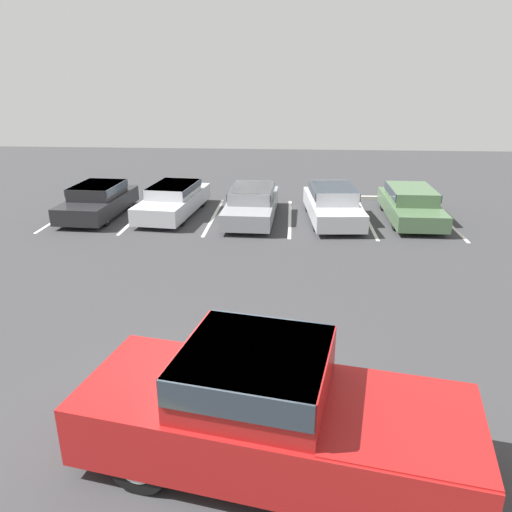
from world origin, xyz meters
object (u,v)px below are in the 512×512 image
parked_sedan_b (174,199)px  parked_sedan_e (411,203)px  parked_sedan_d (333,203)px  pickup_truck (274,412)px  wheel_stop_curb (370,198)px  parked_sedan_a (98,199)px  parked_sedan_c (252,202)px

parked_sedan_b → parked_sedan_e: parked_sedan_e is taller
parked_sedan_d → pickup_truck: bearing=-12.3°
parked_sedan_b → wheel_stop_curb: size_ratio=2.53×
pickup_truck → parked_sedan_e: (4.71, 13.03, -0.26)m
pickup_truck → parked_sedan_b: (-4.41, 13.13, -0.28)m
pickup_truck → wheel_stop_curb: bearing=88.2°
parked_sedan_b → parked_sedan_a: bearing=-75.8°
parked_sedan_d → parked_sedan_e: size_ratio=1.00×
parked_sedan_c → wheel_stop_curb: size_ratio=2.49×
parked_sedan_c → parked_sedan_a: bearing=-88.0°
pickup_truck → parked_sedan_c: size_ratio=1.19×
wheel_stop_curb → parked_sedan_b: bearing=-159.4°
wheel_stop_curb → pickup_truck: bearing=-102.8°
parked_sedan_b → parked_sedan_d: (6.16, -0.40, 0.05)m
pickup_truck → parked_sedan_a: 14.65m
parked_sedan_c → wheel_stop_curb: (4.96, 3.43, -0.58)m
parked_sedan_a → parked_sedan_c: 5.98m
pickup_truck → parked_sedan_b: pickup_truck is taller
pickup_truck → parked_sedan_b: 13.85m
parked_sedan_e → parked_sedan_d: bearing=-83.6°
pickup_truck → parked_sedan_b: bearing=119.5°
parked_sedan_b → pickup_truck: bearing=24.4°
parked_sedan_c → parked_sedan_d: bearing=91.6°
pickup_truck → parked_sedan_d: (1.75, 12.73, -0.23)m
parked_sedan_a → parked_sedan_d: (9.03, 0.02, 0.02)m
parked_sedan_c → parked_sedan_e: parked_sedan_e is taller
parked_sedan_a → parked_sedan_e: parked_sedan_a is taller
wheel_stop_curb → parked_sedan_e: bearing=-71.6°
pickup_truck → parked_sedan_a: (-7.28, 12.71, -0.25)m
parked_sedan_c → parked_sedan_b: bearing=-95.4°
parked_sedan_c → wheel_stop_curb: 6.06m
pickup_truck → parked_sedan_a: pickup_truck is taller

